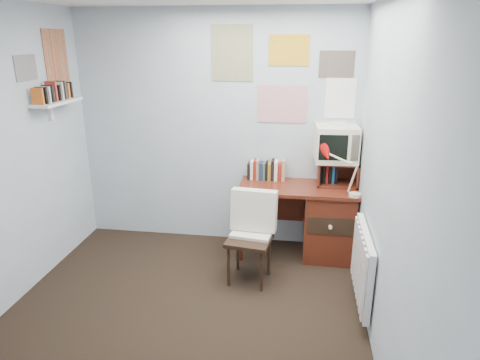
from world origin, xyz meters
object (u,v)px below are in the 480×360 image
object	(u,v)px
desk_chair	(249,240)
desk_lamp	(357,176)
radiator	(363,265)
wall_shelf	(57,102)
tv_riser	(337,173)
crt_tv	(336,142)
desk	(323,220)

from	to	relation	value
desk_chair	desk_lamp	xyz separation A→B (m)	(0.96, 0.39, 0.55)
desk_lamp	radiator	world-z (taller)	desk_lamp
radiator	wall_shelf	xyz separation A→B (m)	(-2.86, 0.55, 1.20)
tv_riser	desk_lamp	bearing A→B (deg)	-65.56
desk_chair	crt_tv	size ratio (longest dim) A/B	2.01
desk	desk_lamp	xyz separation A→B (m)	(0.27, -0.22, 0.56)
crt_tv	radiator	bearing A→B (deg)	-82.54
crt_tv	wall_shelf	size ratio (longest dim) A/B	0.67
radiator	crt_tv	bearing A→B (deg)	100.81
wall_shelf	tv_riser	bearing A→B (deg)	10.32
desk_lamp	tv_riser	bearing A→B (deg)	118.05
wall_shelf	desk	bearing A→B (deg)	8.40
radiator	wall_shelf	world-z (taller)	wall_shelf
radiator	desk_chair	bearing A→B (deg)	161.90
crt_tv	desk	bearing A→B (deg)	-126.81
desk_lamp	wall_shelf	bearing A→B (deg)	-173.17
desk_chair	desk_lamp	bearing A→B (deg)	30.31
crt_tv	desk_lamp	bearing A→B (deg)	-65.83
desk_chair	desk_lamp	distance (m)	1.18
desk_chair	wall_shelf	size ratio (longest dim) A/B	1.35
desk_lamp	wall_shelf	distance (m)	2.92
radiator	tv_riser	bearing A→B (deg)	99.28
desk_chair	tv_riser	size ratio (longest dim) A/B	2.09
tv_riser	desk	bearing A→B (deg)	-137.04
desk_chair	crt_tv	xyz separation A→B (m)	(0.78, 0.74, 0.79)
desk_lamp	tv_riser	distance (m)	0.37
desk_lamp	desk	bearing A→B (deg)	144.33
desk	wall_shelf	bearing A→B (deg)	-171.60
tv_riser	radiator	size ratio (longest dim) A/B	0.50
desk	crt_tv	world-z (taller)	crt_tv
desk_chair	desk_lamp	world-z (taller)	desk_lamp
desk	desk_chair	world-z (taller)	desk_chair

